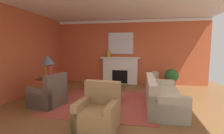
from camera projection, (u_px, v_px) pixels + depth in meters
name	position (u px, v px, depth m)	size (l,w,h in m)	color
ground_plane	(116.00, 105.00, 4.81)	(8.57, 8.57, 0.00)	brown
wall_fireplace	(127.00, 52.00, 7.72)	(7.19, 0.12, 2.97)	#C65633
wall_window	(19.00, 54.00, 5.52)	(0.12, 6.79, 2.97)	#C65633
ceiling_panel	(118.00, 2.00, 4.76)	(7.19, 6.79, 0.06)	white
crown_moulding	(127.00, 21.00, 7.48)	(7.19, 0.08, 0.12)	white
area_rug	(104.00, 102.00, 5.07)	(3.05, 2.79, 0.01)	#993D33
fireplace	(120.00, 71.00, 7.67)	(1.80, 0.35, 1.25)	white
mantel_mirror	(121.00, 43.00, 7.63)	(1.16, 0.04, 0.98)	silver
sofa	(162.00, 97.00, 4.58)	(0.91, 2.10, 0.85)	#BCB299
armchair_near_window	(49.00, 96.00, 4.73)	(0.95, 0.95, 0.95)	brown
armchair_facing_fireplace	(98.00, 114.00, 3.42)	(0.88, 0.88, 0.95)	#9E7A4C
coffee_table	(104.00, 92.00, 5.03)	(1.00, 1.00, 0.45)	#3D2D1E
side_table	(49.00, 87.00, 5.38)	(0.56, 0.56, 0.70)	#3D2D1E
table_lamp	(48.00, 62.00, 5.29)	(0.44, 0.44, 0.75)	#B28E38
vase_on_side_table	(50.00, 72.00, 5.18)	(0.18, 0.18, 0.41)	#9E3328
vase_tall_corner	(155.00, 79.00, 7.12)	(0.30, 0.30, 0.66)	beige
vase_mantel_left	(108.00, 54.00, 7.62)	(0.19, 0.19, 0.31)	#B7892D
book_red_cover	(103.00, 87.00, 5.00)	(0.20, 0.15, 0.05)	maroon
potted_plant	(171.00, 77.00, 6.64)	(0.56, 0.56, 0.83)	#333333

